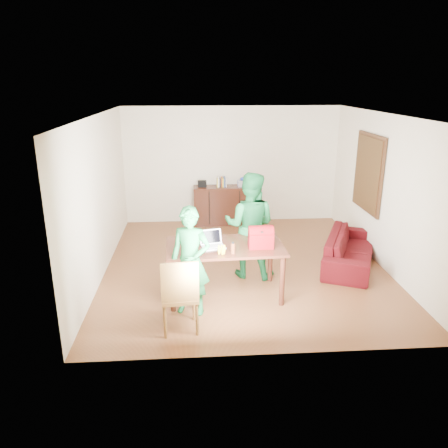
{
  "coord_description": "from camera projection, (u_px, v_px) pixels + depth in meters",
  "views": [
    {
      "loc": [
        -0.89,
        -7.34,
        3.24
      ],
      "look_at": [
        -0.44,
        -0.92,
        1.12
      ],
      "focal_mm": 35.0,
      "sensor_mm": 36.0,
      "label": 1
    }
  ],
  "objects": [
    {
      "name": "laptop",
      "position": [
        213.0,
        245.0,
        6.57
      ],
      "size": [
        0.38,
        0.31,
        0.24
      ],
      "rotation": [
        0.0,
        0.0,
        0.24
      ],
      "color": "white",
      "rests_on": "table"
    },
    {
      "name": "room",
      "position": [
        245.0,
        195.0,
        7.74
      ],
      "size": [
        5.2,
        5.7,
        2.9
      ],
      "color": "#4B2212",
      "rests_on": "ground"
    },
    {
      "name": "red_bag",
      "position": [
        261.0,
        239.0,
        6.56
      ],
      "size": [
        0.37,
        0.21,
        0.27
      ],
      "primitive_type": "cube",
      "rotation": [
        0.0,
        0.0,
        0.0
      ],
      "color": "maroon",
      "rests_on": "table"
    },
    {
      "name": "chair",
      "position": [
        180.0,
        309.0,
        5.87
      ],
      "size": [
        0.53,
        0.51,
        1.07
      ],
      "rotation": [
        0.0,
        0.0,
        0.1
      ],
      "color": "brown",
      "rests_on": "ground"
    },
    {
      "name": "sofa",
      "position": [
        350.0,
        249.0,
        8.01
      ],
      "size": [
        1.54,
        2.14,
        0.58
      ],
      "primitive_type": "imported",
      "rotation": [
        0.0,
        0.0,
        1.14
      ],
      "color": "#37070E",
      "rests_on": "ground"
    },
    {
      "name": "person_near",
      "position": [
        190.0,
        261.0,
        6.18
      ],
      "size": [
        0.67,
        0.53,
        1.6
      ],
      "primitive_type": "imported",
      "rotation": [
        0.0,
        0.0,
        -0.28
      ],
      "color": "#166630",
      "rests_on": "ground"
    },
    {
      "name": "bottle",
      "position": [
        233.0,
        248.0,
        6.34
      ],
      "size": [
        0.08,
        0.08,
        0.18
      ],
      "primitive_type": "cylinder",
      "rotation": [
        0.0,
        0.0,
        -0.41
      ],
      "color": "#582814",
      "rests_on": "table"
    },
    {
      "name": "bananas",
      "position": [
        222.0,
        253.0,
        6.32
      ],
      "size": [
        0.17,
        0.13,
        0.06
      ],
      "primitive_type": null,
      "rotation": [
        0.0,
        0.0,
        -0.22
      ],
      "color": "gold",
      "rests_on": "table"
    },
    {
      "name": "table",
      "position": [
        225.0,
        252.0,
        6.71
      ],
      "size": [
        1.82,
        1.07,
        0.84
      ],
      "rotation": [
        0.0,
        0.0,
        0.04
      ],
      "color": "black",
      "rests_on": "ground"
    },
    {
      "name": "person_far",
      "position": [
        250.0,
        225.0,
        7.37
      ],
      "size": [
        1.05,
        0.92,
        1.82
      ],
      "primitive_type": "imported",
      "rotation": [
        0.0,
        0.0,
        2.84
      ],
      "color": "#166330",
      "rests_on": "ground"
    }
  ]
}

